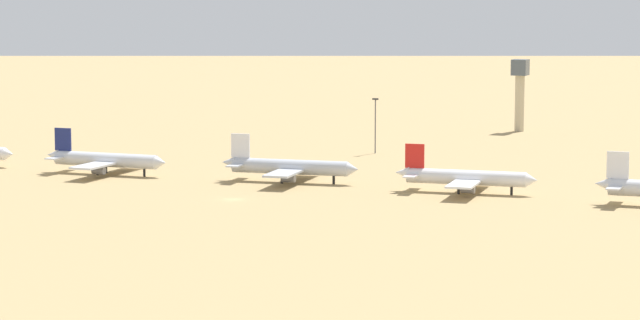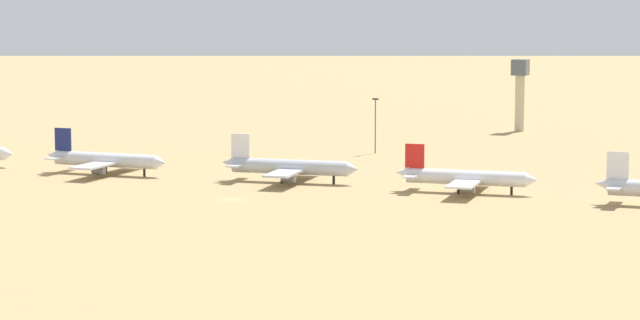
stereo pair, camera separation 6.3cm
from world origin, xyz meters
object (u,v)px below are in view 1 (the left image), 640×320
parked_jet_navy_3 (105,160)px  light_pole_west (375,122)px  parked_jet_white_4 (289,167)px  control_tower (520,88)px  parked_jet_red_5 (465,178)px

parked_jet_navy_3 → light_pole_west: light_pole_west is taller
parked_jet_white_4 → parked_jet_navy_3: bearing=179.4°
light_pole_west → parked_jet_white_4: bearing=-87.5°
light_pole_west → control_tower: bearing=74.7°
parked_jet_navy_3 → control_tower: bearing=63.1°
parked_jet_red_5 → control_tower: control_tower is taller
control_tower → parked_jet_navy_3: bearing=-114.5°
parked_jet_navy_3 → control_tower: 166.16m
parked_jet_navy_3 → control_tower: (68.82, 150.84, 10.92)m
parked_jet_white_4 → control_tower: control_tower is taller
parked_jet_navy_3 → parked_jet_red_5: 96.17m
parked_jet_red_5 → light_pole_west: light_pole_west is taller
light_pole_west → parked_jet_red_5: bearing=-53.4°
parked_jet_white_4 → parked_jet_red_5: size_ratio=1.05×
parked_jet_white_4 → control_tower: bearing=75.3°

